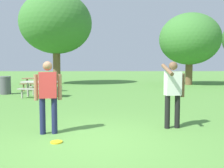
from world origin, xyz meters
The scene contains 10 objects.
ground_plane centered at (0.00, 0.00, 0.00)m, with size 120.00×120.00×0.00m, color #568E3D.
person_thrower centered at (1.97, 1.11, 0.96)m, with size 0.61×0.74×1.64m.
person_catcher centered at (-0.97, 0.66, 0.94)m, with size 0.60×0.28×1.64m.
frisbee centered at (-0.66, 0.00, 0.01)m, with size 0.24×0.24×0.03m, color yellow.
picnic_table_near centered at (-2.90, 7.25, 0.56)m, with size 1.91×1.69×0.77m.
picnic_table_far centered at (-3.96, 10.55, 0.56)m, with size 1.78×1.51×0.77m.
trash_can_beside_table centered at (-3.06, 9.73, 0.48)m, with size 0.59×0.59×0.96m.
trash_can_further_along centered at (-5.10, 8.47, 0.48)m, with size 0.59×0.59×0.96m.
tree_tall_left centered at (-3.79, 15.59, 4.91)m, with size 5.78×5.78×7.39m.
tree_broad_center centered at (6.81, 14.75, 3.58)m, with size 4.73×4.73×5.61m.
Camera 1 is at (0.37, -4.93, 1.55)m, focal length 40.06 mm.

